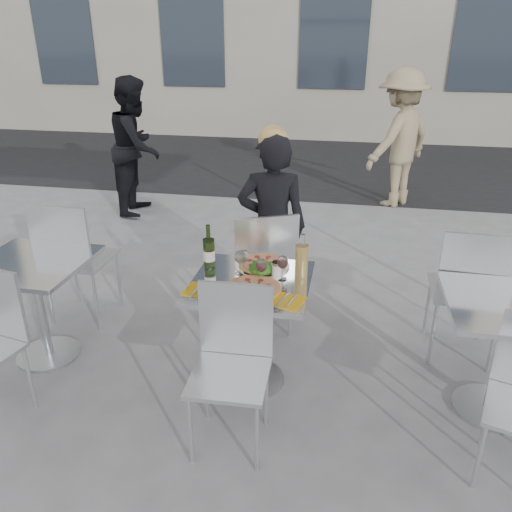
% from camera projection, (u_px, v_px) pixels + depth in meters
% --- Properties ---
extents(ground, '(80.00, 80.00, 0.00)m').
position_uv_depth(ground, '(252.00, 380.00, 3.36)').
color(ground, slate).
extents(street_asphalt, '(24.00, 5.00, 0.00)m').
position_uv_depth(street_asphalt, '(321.00, 161.00, 9.19)').
color(street_asphalt, black).
rests_on(street_asphalt, ground).
extents(main_table, '(0.72, 0.72, 0.75)m').
position_uv_depth(main_table, '(251.00, 311.00, 3.14)').
color(main_table, '#B7BABF').
rests_on(main_table, ground).
extents(side_table_left, '(0.72, 0.72, 0.75)m').
position_uv_depth(side_table_left, '(36.00, 289.00, 3.40)').
color(side_table_left, '#B7BABF').
rests_on(side_table_left, ground).
extents(side_table_right, '(0.72, 0.72, 0.75)m').
position_uv_depth(side_table_right, '(506.00, 335.00, 2.88)').
color(side_table_right, '#B7BABF').
rests_on(side_table_right, ground).
extents(chair_far, '(0.60, 0.61, 1.00)m').
position_uv_depth(chair_far, '(263.00, 264.00, 3.66)').
color(chair_far, silver).
rests_on(chair_far, ground).
extents(chair_near, '(0.43, 0.44, 0.91)m').
position_uv_depth(chair_near, '(233.00, 353.00, 2.72)').
color(chair_near, silver).
rests_on(chair_near, ground).
extents(side_chair_lfar, '(0.46, 0.48, 1.02)m').
position_uv_depth(side_chair_lfar, '(72.00, 253.00, 3.81)').
color(side_chair_lfar, silver).
rests_on(side_chair_lfar, ground).
extents(side_chair_rfar, '(0.47, 0.49, 1.01)m').
position_uv_depth(side_chair_rfar, '(469.00, 286.00, 3.33)').
color(side_chair_rfar, silver).
rests_on(side_chair_rfar, ground).
extents(woman_diner, '(0.59, 0.44, 1.49)m').
position_uv_depth(woman_diner, '(272.00, 228.00, 3.91)').
color(woman_diner, black).
rests_on(woman_diner, ground).
extents(pedestrian_a, '(0.73, 0.89, 1.70)m').
position_uv_depth(pedestrian_a, '(136.00, 146.00, 6.28)').
color(pedestrian_a, black).
rests_on(pedestrian_a, ground).
extents(pedestrian_b, '(1.22, 1.30, 1.77)m').
position_uv_depth(pedestrian_b, '(399.00, 139.00, 6.52)').
color(pedestrian_b, '#968360').
rests_on(pedestrian_b, ground).
extents(pizza_near, '(0.33, 0.33, 0.02)m').
position_uv_depth(pizza_near, '(253.00, 288.00, 2.94)').
color(pizza_near, tan).
rests_on(pizza_near, main_table).
extents(pizza_far, '(0.35, 0.35, 0.03)m').
position_uv_depth(pizza_far, '(262.00, 264.00, 3.23)').
color(pizza_far, white).
rests_on(pizza_far, main_table).
extents(salad_plate, '(0.22, 0.22, 0.09)m').
position_uv_depth(salad_plate, '(261.00, 269.00, 3.12)').
color(salad_plate, white).
rests_on(salad_plate, main_table).
extents(wine_bottle, '(0.07, 0.08, 0.29)m').
position_uv_depth(wine_bottle, '(209.00, 252.00, 3.17)').
color(wine_bottle, '#314D1C').
rests_on(wine_bottle, main_table).
extents(carafe, '(0.08, 0.08, 0.29)m').
position_uv_depth(carafe, '(302.00, 261.00, 3.04)').
color(carafe, '#E0BA5F').
rests_on(carafe, main_table).
extents(sugar_shaker, '(0.06, 0.06, 0.11)m').
position_uv_depth(sugar_shaker, '(277.00, 270.00, 3.07)').
color(sugar_shaker, white).
rests_on(sugar_shaker, main_table).
extents(wineglass_white_a, '(0.07, 0.07, 0.16)m').
position_uv_depth(wineglass_white_a, '(240.00, 258.00, 3.10)').
color(wineglass_white_a, white).
rests_on(wineglass_white_a, main_table).
extents(wineglass_white_b, '(0.07, 0.07, 0.16)m').
position_uv_depth(wineglass_white_b, '(244.00, 257.00, 3.11)').
color(wineglass_white_b, white).
rests_on(wineglass_white_b, main_table).
extents(wineglass_red_a, '(0.07, 0.07, 0.16)m').
position_uv_depth(wineglass_red_a, '(261.00, 266.00, 2.99)').
color(wineglass_red_a, white).
rests_on(wineglass_red_a, main_table).
extents(wineglass_red_b, '(0.07, 0.07, 0.16)m').
position_uv_depth(wineglass_red_b, '(283.00, 263.00, 3.03)').
color(wineglass_red_b, white).
rests_on(wineglass_red_b, main_table).
extents(napkin_left, '(0.20, 0.20, 0.01)m').
position_uv_depth(napkin_left, '(200.00, 290.00, 2.94)').
color(napkin_left, gold).
rests_on(napkin_left, main_table).
extents(napkin_right, '(0.22, 0.22, 0.01)m').
position_uv_depth(napkin_right, '(287.00, 301.00, 2.81)').
color(napkin_right, gold).
rests_on(napkin_right, main_table).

